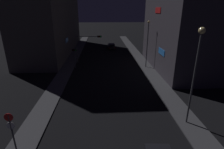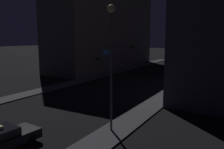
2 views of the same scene
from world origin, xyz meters
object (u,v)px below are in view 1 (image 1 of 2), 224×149
far_car (111,46)px  street_lamp_far_block (148,39)px  traffic_light_overhead (86,43)px  traffic_light_left_kerb (75,54)px  street_lamp_near_block (197,61)px  sign_pole_left (13,134)px

far_car → street_lamp_far_block: street_lamp_far_block is taller
traffic_light_overhead → traffic_light_left_kerb: 4.12m
traffic_light_overhead → street_lamp_near_block: bearing=-62.5°
sign_pole_left → street_lamp_near_block: 14.79m
far_car → street_lamp_near_block: street_lamp_near_block is taller
traffic_light_overhead → street_lamp_far_block: street_lamp_far_block is taller
far_car → traffic_light_left_kerb: size_ratio=1.27×
traffic_light_overhead → street_lamp_near_block: street_lamp_near_block is taller
traffic_light_overhead → street_lamp_near_block: size_ratio=0.62×
far_car → sign_pole_left: 38.52m
traffic_light_overhead → street_lamp_near_block: (10.92, -21.01, 2.21)m
traffic_light_overhead → street_lamp_far_block: 11.82m
street_lamp_near_block → street_lamp_far_block: 17.11m
far_car → street_lamp_far_block: bearing=-71.6°
far_car → street_lamp_near_block: bearing=-81.0°
far_car → traffic_light_left_kerb: bearing=-115.1°
sign_pole_left → traffic_light_overhead: bearing=83.5°
traffic_light_overhead → traffic_light_left_kerb: (-1.90, -3.38, -1.39)m
far_car → street_lamp_far_block: 18.01m
traffic_light_overhead → traffic_light_left_kerb: size_ratio=1.53×
far_car → sign_pole_left: (-8.44, -37.55, 1.77)m
traffic_light_overhead → street_lamp_far_block: (11.08, -3.93, 1.28)m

